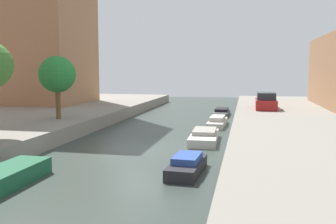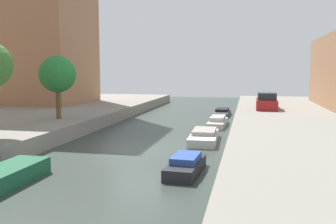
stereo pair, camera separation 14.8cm
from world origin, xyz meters
name	(u,v)px [view 2 (the right image)]	position (x,y,z in m)	size (l,w,h in m)	color
ground_plane	(139,150)	(0.00, 0.00, 0.00)	(84.00, 84.00, 0.00)	#333D38
street_tree_3	(57,75)	(-7.42, 4.46, 4.19)	(2.62, 2.62, 4.53)	brown
parked_car	(266,102)	(7.65, 14.74, 1.64)	(1.87, 4.57, 1.51)	maroon
moored_boat_left_2	(4,177)	(-3.32, -7.41, 0.34)	(1.55, 4.40, 0.69)	#195638
moored_boat_right_2	(186,165)	(3.37, -4.16, 0.34)	(1.44, 3.42, 0.81)	#232328
moored_boat_right_3	(204,137)	(3.32, 3.15, 0.33)	(1.80, 4.55, 0.76)	beige
moored_boat_right_4	(218,122)	(3.63, 10.03, 0.33)	(1.41, 4.61, 0.80)	beige
moored_boat_right_5	(222,112)	(3.52, 17.08, 0.30)	(1.52, 4.48, 0.72)	#4C5156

